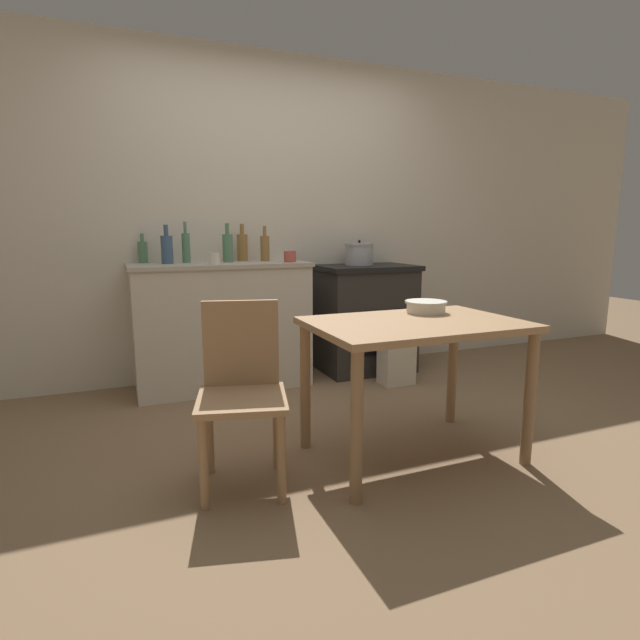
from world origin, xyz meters
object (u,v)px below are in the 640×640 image
(work_table, at_px, (415,341))
(cup_mid_right, at_px, (214,259))
(bottle_center_right, at_px, (167,249))
(cup_right, at_px, (290,257))
(bottle_left, at_px, (186,247))
(bottle_center_left, at_px, (242,247))
(bottle_center, at_px, (143,252))
(bottle_far_left, at_px, (265,248))
(stock_pot, at_px, (359,254))
(mixing_bowl_large, at_px, (426,306))
(stove, at_px, (365,318))
(chair, at_px, (242,388))
(flour_sack, at_px, (397,358))
(bottle_mid_left, at_px, (228,247))

(work_table, bearing_deg, cup_mid_right, 118.58)
(bottle_center_right, height_order, cup_right, bottle_center_right)
(bottle_left, height_order, bottle_center_left, bottle_left)
(bottle_center, relative_size, bottle_center_right, 0.78)
(bottle_far_left, bearing_deg, cup_mid_right, -148.93)
(stock_pot, distance_m, mixing_bowl_large, 1.47)
(work_table, relative_size, bottle_left, 3.57)
(stove, distance_m, chair, 2.06)
(bottle_left, bearing_deg, bottle_center_right, -158.17)
(bottle_left, distance_m, cup_right, 0.77)
(flour_sack, relative_size, cup_right, 4.52)
(cup_mid_right, bearing_deg, bottle_far_left, 31.07)
(bottle_far_left, bearing_deg, stove, -5.30)
(work_table, relative_size, bottle_mid_left, 3.70)
(stove, bearing_deg, bottle_center, 173.37)
(work_table, xyz_separation_m, bottle_center_left, (-0.47, 1.73, 0.43))
(mixing_bowl_large, distance_m, bottle_center, 2.12)
(work_table, xyz_separation_m, bottle_center, (-1.20, 1.78, 0.41))
(flour_sack, height_order, mixing_bowl_large, mixing_bowl_large)
(bottle_far_left, relative_size, bottle_center, 1.26)
(work_table, distance_m, bottle_center_left, 1.84)
(cup_right, bearing_deg, flour_sack, -23.93)
(bottle_center_left, height_order, bottle_center_right, bottle_center_left)
(work_table, xyz_separation_m, flour_sack, (0.58, 1.12, -0.42))
(chair, xyz_separation_m, bottle_center_right, (-0.16, 1.54, 0.59))
(mixing_bowl_large, distance_m, cup_mid_right, 1.53)
(mixing_bowl_large, distance_m, bottle_center_left, 1.69)
(stove, distance_m, work_table, 1.67)
(mixing_bowl_large, xyz_separation_m, bottle_center_right, (-1.24, 1.42, 0.29))
(bottle_far_left, distance_m, cup_right, 0.25)
(stove, xyz_separation_m, cup_mid_right, (-1.29, -0.19, 0.53))
(stove, relative_size, mixing_bowl_large, 3.85)
(flour_sack, height_order, bottle_center, bottle_center)
(stove, distance_m, bottle_center, 1.84)
(bottle_mid_left, relative_size, bottle_center, 1.35)
(work_table, xyz_separation_m, cup_mid_right, (-0.75, 1.38, 0.36))
(work_table, height_order, bottle_center, bottle_center)
(chair, height_order, bottle_center_right, bottle_center_right)
(cup_mid_right, bearing_deg, bottle_mid_left, 58.38)
(work_table, height_order, mixing_bowl_large, mixing_bowl_large)
(chair, bearing_deg, stock_pot, 62.32)
(flour_sack, relative_size, bottle_center_right, 1.49)
(bottle_far_left, xyz_separation_m, bottle_center_left, (-0.16, 0.08, 0.01))
(bottle_center_right, bearing_deg, cup_right, -10.59)
(bottle_mid_left, bearing_deg, bottle_far_left, 5.17)
(bottle_center, bearing_deg, cup_right, -17.19)
(work_table, height_order, stock_pot, stock_pot)
(mixing_bowl_large, distance_m, cup_right, 1.33)
(stove, relative_size, cup_mid_right, 11.12)
(cup_mid_right, bearing_deg, cup_right, 7.16)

